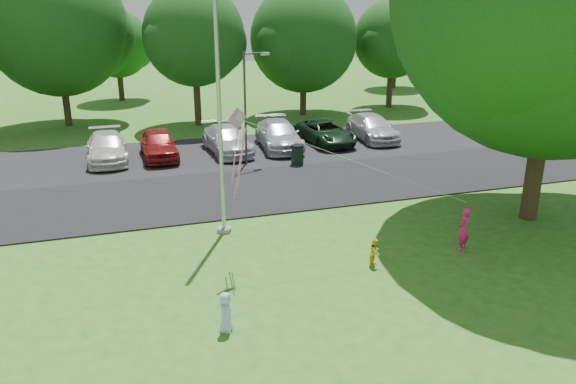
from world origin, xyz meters
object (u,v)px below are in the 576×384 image
object	(u,v)px
trash_can	(297,155)
child_yellow	(375,252)
street_lamp	(249,98)
woman	(464,229)
kite	(243,134)
flagpole	(220,115)
big_tree	(560,0)
child_blue	(226,312)

from	to	relation	value
trash_can	child_yellow	size ratio (longest dim) A/B	1.15
street_lamp	woman	distance (m)	12.85
trash_can	woman	size ratio (longest dim) A/B	0.71
trash_can	child_yellow	distance (m)	11.21
child_yellow	kite	distance (m)	5.37
flagpole	big_tree	world-z (taller)	big_tree
child_blue	flagpole	bearing A→B (deg)	10.91
trash_can	woman	bearing A→B (deg)	-79.59
big_tree	child_blue	bearing A→B (deg)	-162.08
flagpole	child_yellow	world-z (taller)	flagpole
street_lamp	child_blue	bearing A→B (deg)	-130.55
street_lamp	kite	distance (m)	11.09
street_lamp	child_blue	world-z (taller)	street_lamp
child_blue	street_lamp	bearing A→B (deg)	5.68
street_lamp	big_tree	bearing A→B (deg)	-76.25
street_lamp	child_yellow	bearing A→B (deg)	-109.88
woman	trash_can	bearing A→B (deg)	-113.19
child_blue	woman	bearing A→B (deg)	-52.29
trash_can	child_yellow	bearing A→B (deg)	-96.21
street_lamp	big_tree	world-z (taller)	big_tree
street_lamp	woman	xyz separation A→B (m)	(4.19, -11.87, -2.56)
street_lamp	trash_can	world-z (taller)	street_lamp
trash_can	woman	xyz separation A→B (m)	(2.01, -10.95, 0.21)
child_yellow	child_blue	distance (m)	5.52
flagpole	child_yellow	bearing A→B (deg)	-45.62
big_tree	flagpole	bearing A→B (deg)	168.70
child_yellow	kite	size ratio (longest dim) A/B	0.12
kite	big_tree	bearing A→B (deg)	-21.07
flagpole	child_blue	size ratio (longest dim) A/B	9.50
flagpole	kite	bearing A→B (deg)	-85.94
flagpole	street_lamp	size ratio (longest dim) A/B	1.83
big_tree	woman	world-z (taller)	big_tree
child_yellow	child_blue	bearing A→B (deg)	161.03
woman	child_yellow	world-z (taller)	woman
trash_can	child_blue	size ratio (longest dim) A/B	0.97
street_lamp	child_blue	size ratio (longest dim) A/B	5.19
street_lamp	child_yellow	world-z (taller)	street_lamp
flagpole	big_tree	xyz separation A→B (m)	(11.03, -2.20, 3.55)
big_tree	child_blue	size ratio (longest dim) A/B	12.96
kite	flagpole	bearing A→B (deg)	70.76
trash_can	kite	size ratio (longest dim) A/B	0.14
big_tree	kite	bearing A→B (deg)	-177.76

